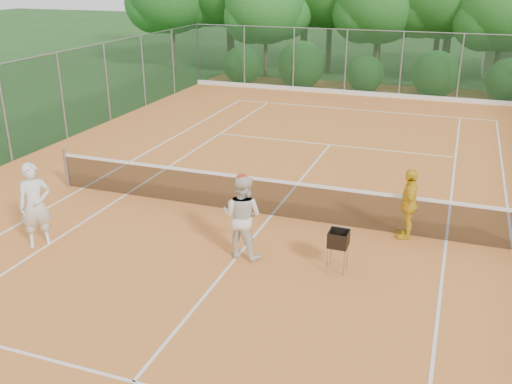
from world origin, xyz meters
TOP-DOWN VIEW (x-y plane):
  - ground at (0.00, 0.00)m, footprint 120.00×120.00m
  - clay_court at (0.00, 0.00)m, footprint 18.00×36.00m
  - tennis_net at (0.00, 0.00)m, footprint 11.97×0.10m
  - player_white at (-4.27, -3.18)m, footprint 0.80×0.80m
  - player_center_grp at (0.08, -2.15)m, footprint 0.93×0.76m
  - player_yellow at (3.23, -0.07)m, footprint 0.48×0.98m
  - ball_hopper at (2.10, -2.10)m, footprint 0.37×0.37m
  - stray_ball_a at (1.74, 8.94)m, footprint 0.07×0.07m
  - stray_ball_b at (0.11, 13.03)m, footprint 0.07×0.07m
  - stray_ball_c at (1.89, 10.33)m, footprint 0.07×0.07m
  - court_markings at (0.00, 0.00)m, footprint 11.03×23.83m
  - fence_back at (0.00, 15.00)m, footprint 18.07×0.07m

SIDE VIEW (x-z plane):
  - ground at x=0.00m, z-range 0.00..0.00m
  - clay_court at x=0.00m, z-range 0.00..0.02m
  - court_markings at x=0.00m, z-range 0.02..0.03m
  - stray_ball_a at x=1.74m, z-range 0.02..0.09m
  - stray_ball_b at x=0.11m, z-range 0.02..0.09m
  - stray_ball_c at x=1.89m, z-range 0.02..0.09m
  - tennis_net at x=0.00m, z-range -0.02..1.08m
  - ball_hopper at x=2.10m, z-range 0.27..1.13m
  - player_yellow at x=3.23m, z-range 0.02..1.64m
  - player_center_grp at x=0.08m, z-range 0.01..1.84m
  - player_white at x=-4.27m, z-range 0.02..1.89m
  - fence_back at x=0.00m, z-range 0.02..3.02m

